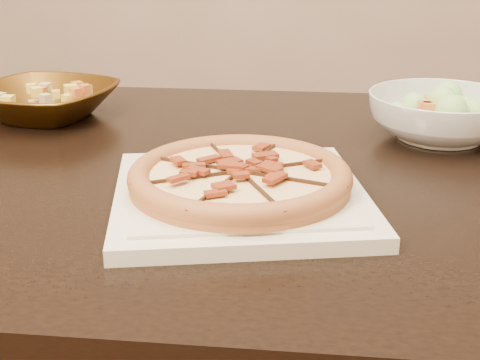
% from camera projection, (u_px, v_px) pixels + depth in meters
% --- Properties ---
extents(dining_table, '(1.36, 0.89, 0.75)m').
position_uv_depth(dining_table, '(172.00, 229.00, 0.97)').
color(dining_table, black).
rests_on(dining_table, floor).
extents(plate, '(0.34, 0.34, 0.02)m').
position_uv_depth(plate, '(240.00, 195.00, 0.78)').
color(plate, beige).
rests_on(plate, dining_table).
extents(pizza, '(0.26, 0.26, 0.03)m').
position_uv_depth(pizza, '(240.00, 177.00, 0.77)').
color(pizza, '#A9642A').
rests_on(pizza, plate).
extents(bronze_bowl, '(0.28, 0.28, 0.06)m').
position_uv_depth(bronze_bowl, '(45.00, 102.00, 1.13)').
color(bronze_bowl, '#58370F').
rests_on(bronze_bowl, dining_table).
extents(mixed_dish, '(0.10, 0.12, 0.03)m').
position_uv_depth(mixed_dish, '(41.00, 77.00, 1.11)').
color(mixed_dish, tan).
rests_on(mixed_dish, bronze_bowl).
extents(salad_bowl, '(0.25, 0.25, 0.07)m').
position_uv_depth(salad_bowl, '(441.00, 116.00, 1.02)').
color(salad_bowl, silver).
rests_on(salad_bowl, dining_table).
extents(salad, '(0.12, 0.10, 0.04)m').
position_uv_depth(salad, '(445.00, 83.00, 1.00)').
color(salad, '#A5DD77').
rests_on(salad, salad_bowl).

